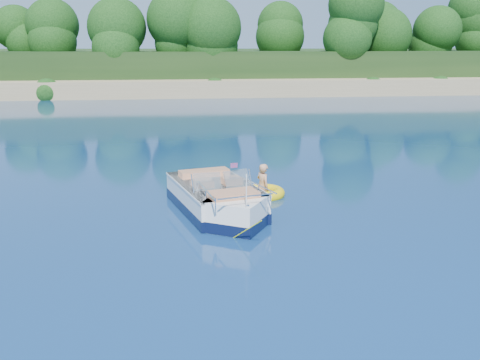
% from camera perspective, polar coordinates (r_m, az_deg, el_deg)
% --- Properties ---
extents(ground, '(160.00, 160.00, 0.00)m').
position_cam_1_polar(ground, '(14.46, 5.07, -4.20)').
color(ground, '#0A2548').
rests_on(ground, ground).
extents(shoreline, '(170.00, 59.00, 6.00)m').
position_cam_1_polar(shoreline, '(77.32, -5.03, 11.45)').
color(shoreline, '#9C865B').
rests_on(shoreline, ground).
extents(treeline, '(150.00, 7.12, 8.19)m').
position_cam_1_polar(treeline, '(54.52, -4.12, 15.16)').
color(treeline, '#322010').
rests_on(treeline, ground).
extents(motorboat, '(2.73, 5.27, 1.79)m').
position_cam_1_polar(motorboat, '(14.83, -2.28, -2.29)').
color(motorboat, white).
rests_on(motorboat, ground).
extents(tow_tube, '(1.57, 1.57, 0.35)m').
position_cam_1_polar(tow_tube, '(16.62, 2.53, -1.40)').
color(tow_tube, yellow).
rests_on(tow_tube, ground).
extents(boy, '(0.68, 0.89, 1.60)m').
position_cam_1_polar(boy, '(16.71, 2.34, -1.62)').
color(boy, tan).
rests_on(boy, ground).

